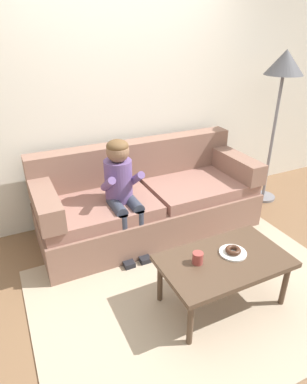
{
  "coord_description": "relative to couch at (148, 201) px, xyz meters",
  "views": [
    {
      "loc": [
        -1.23,
        -1.96,
        2.01
      ],
      "look_at": [
        -0.07,
        0.45,
        0.65
      ],
      "focal_mm": 31.02,
      "sensor_mm": 36.0,
      "label": 1
    }
  ],
  "objects": [
    {
      "name": "ground",
      "position": [
        -0.05,
        -0.84,
        -0.33
      ],
      "size": [
        10.0,
        10.0,
        0.0
      ],
      "primitive_type": "plane",
      "color": "brown"
    },
    {
      "name": "wall_back",
      "position": [
        -0.05,
        0.56,
        1.07
      ],
      "size": [
        8.0,
        0.1,
        2.8
      ],
      "primitive_type": "cube",
      "color": "silver",
      "rests_on": "ground"
    },
    {
      "name": "area_rug",
      "position": [
        -0.05,
        -1.09,
        -0.33
      ],
      "size": [
        2.62,
        1.85,
        0.01
      ],
      "primitive_type": "cube",
      "color": "tan",
      "rests_on": "ground"
    },
    {
      "name": "couch",
      "position": [
        0.0,
        0.0,
        0.0
      ],
      "size": [
        2.27,
        0.9,
        0.9
      ],
      "color": "#846051",
      "rests_on": "ground"
    },
    {
      "name": "coffee_table",
      "position": [
        0.06,
        -1.24,
        0.06
      ],
      "size": [
        0.98,
        0.58,
        0.43
      ],
      "color": "#4C3828",
      "rests_on": "ground"
    },
    {
      "name": "person_child",
      "position": [
        -0.36,
        -0.2,
        0.34
      ],
      "size": [
        0.34,
        0.58,
        1.1
      ],
      "color": "#664C84",
      "rests_on": "ground"
    },
    {
      "name": "plate",
      "position": [
        0.16,
        -1.22,
        0.11
      ],
      "size": [
        0.21,
        0.21,
        0.01
      ],
      "primitive_type": "cylinder",
      "color": "white",
      "rests_on": "coffee_table"
    },
    {
      "name": "donut",
      "position": [
        0.16,
        -1.22,
        0.13
      ],
      "size": [
        0.15,
        0.15,
        0.04
      ],
      "primitive_type": "torus",
      "rotation": [
        0.0,
        0.0,
        2.78
      ],
      "color": "#422619",
      "rests_on": "plate"
    },
    {
      "name": "mug",
      "position": [
        -0.15,
        -1.19,
        0.15
      ],
      "size": [
        0.08,
        0.08,
        0.09
      ],
      "primitive_type": "cylinder",
      "color": "#993D38",
      "rests_on": "coffee_table"
    },
    {
      "name": "toy_controller",
      "position": [
        0.48,
        -0.76,
        -0.31
      ],
      "size": [
        0.23,
        0.09,
        0.05
      ],
      "rotation": [
        0.0,
        0.0,
        -0.01
      ],
      "color": "red",
      "rests_on": "ground"
    },
    {
      "name": "floor_lamp",
      "position": [
        1.64,
        0.0,
        1.19
      ],
      "size": [
        0.42,
        0.42,
        1.77
      ],
      "color": "slate",
      "rests_on": "ground"
    }
  ]
}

